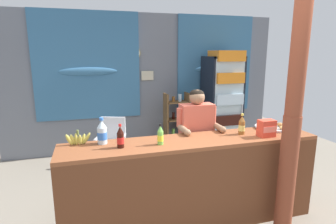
% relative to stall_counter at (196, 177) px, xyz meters
% --- Properties ---
extents(ground_plane, '(8.01, 8.01, 0.00)m').
position_rel_stall_counter_xyz_m(ground_plane, '(0.07, 0.93, -0.60)').
color(ground_plane, gray).
extents(back_wall_curtained, '(5.45, 0.22, 2.68)m').
position_rel_stall_counter_xyz_m(back_wall_curtained, '(0.08, 2.83, 0.79)').
color(back_wall_curtained, slate).
rests_on(back_wall_curtained, ground).
extents(stall_counter, '(2.85, 0.54, 1.00)m').
position_rel_stall_counter_xyz_m(stall_counter, '(0.00, 0.00, 0.00)').
color(stall_counter, brown).
rests_on(stall_counter, ground).
extents(timber_post, '(0.20, 0.18, 2.60)m').
position_rel_stall_counter_xyz_m(timber_post, '(0.91, -0.32, 0.64)').
color(timber_post, brown).
rests_on(timber_post, ground).
extents(drink_fridge, '(0.68, 0.67, 1.98)m').
position_rel_stall_counter_xyz_m(drink_fridge, '(1.49, 2.30, 0.47)').
color(drink_fridge, black).
rests_on(drink_fridge, ground).
extents(bottle_shelf_rack, '(0.48, 0.28, 1.17)m').
position_rel_stall_counter_xyz_m(bottle_shelf_rack, '(0.58, 2.46, 0.01)').
color(bottle_shelf_rack, brown).
rests_on(bottle_shelf_rack, ground).
extents(plastic_lawn_chair, '(0.57, 0.57, 0.86)m').
position_rel_stall_counter_xyz_m(plastic_lawn_chair, '(-0.73, 1.95, -0.11)').
color(plastic_lawn_chair, silver).
rests_on(plastic_lawn_chair, ground).
extents(shopkeeper, '(0.53, 0.42, 1.49)m').
position_rel_stall_counter_xyz_m(shopkeeper, '(0.21, 0.53, 0.34)').
color(shopkeeper, '#28282D').
rests_on(shopkeeper, ground).
extents(soda_bottle_water, '(0.10, 0.10, 0.28)m').
position_rel_stall_counter_xyz_m(soda_bottle_water, '(-0.96, 0.25, 0.51)').
color(soda_bottle_water, silver).
rests_on(soda_bottle_water, stall_counter).
extents(soda_bottle_cola, '(0.07, 0.07, 0.24)m').
position_rel_stall_counter_xyz_m(soda_bottle_cola, '(-0.79, 0.08, 0.50)').
color(soda_bottle_cola, black).
rests_on(soda_bottle_cola, stall_counter).
extents(soda_bottle_iced_tea, '(0.07, 0.07, 0.25)m').
position_rel_stall_counter_xyz_m(soda_bottle_iced_tea, '(0.62, 0.15, 0.50)').
color(soda_bottle_iced_tea, brown).
rests_on(soda_bottle_iced_tea, stall_counter).
extents(soda_bottle_lime_soda, '(0.06, 0.06, 0.22)m').
position_rel_stall_counter_xyz_m(soda_bottle_lime_soda, '(-0.38, 0.06, 0.49)').
color(soda_bottle_lime_soda, '#75C64C').
rests_on(soda_bottle_lime_soda, stall_counter).
extents(snack_box_crackers, '(0.18, 0.13, 0.19)m').
position_rel_stall_counter_xyz_m(snack_box_crackers, '(0.84, -0.01, 0.49)').
color(snack_box_crackers, '#E5422D').
rests_on(snack_box_crackers, stall_counter).
extents(pastry_tray, '(0.43, 0.43, 0.07)m').
position_rel_stall_counter_xyz_m(pastry_tray, '(1.12, 0.26, 0.42)').
color(pastry_tray, '#BCBCC1').
rests_on(pastry_tray, stall_counter).
extents(banana_bunch, '(0.27, 0.05, 0.16)m').
position_rel_stall_counter_xyz_m(banana_bunch, '(-1.21, 0.30, 0.45)').
color(banana_bunch, '#CCC14C').
rests_on(banana_bunch, stall_counter).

